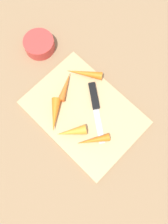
{
  "coord_description": "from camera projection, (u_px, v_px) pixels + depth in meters",
  "views": [
    {
      "loc": [
        0.14,
        -0.14,
        0.71
      ],
      "look_at": [
        0.0,
        0.0,
        0.01
      ],
      "focal_mm": 36.31,
      "sensor_mm": 36.0,
      "label": 1
    }
  ],
  "objects": [
    {
      "name": "carrot_longest",
      "position": [
        84.0,
        73.0,
        0.75
      ],
      "size": [
        0.11,
        0.09,
        0.03
      ],
      "primitive_type": "cone",
      "rotation": [
        0.0,
        1.57,
        3.75
      ],
      "color": "orange",
      "rests_on": "cutting_board"
    },
    {
      "name": "carrot_shortest",
      "position": [
        71.0,
        132.0,
        0.69
      ],
      "size": [
        0.08,
        0.09,
        0.03
      ],
      "primitive_type": "cone",
      "rotation": [
        0.0,
        1.57,
        4.09
      ],
      "color": "orange",
      "rests_on": "cutting_board"
    },
    {
      "name": "small_bowl",
      "position": [
        39.0,
        44.0,
        0.78
      ],
      "size": [
        0.1,
        0.1,
        0.04
      ],
      "primitive_type": "cylinder",
      "color": "red",
      "rests_on": "ground_plane"
    },
    {
      "name": "knife",
      "position": [
        95.0,
        100.0,
        0.73
      ],
      "size": [
        0.17,
        0.13,
        0.01
      ],
      "rotation": [
        0.0,
        0.0,
        5.65
      ],
      "color": "#B7B7BC",
      "rests_on": "cutting_board"
    },
    {
      "name": "ground_plane",
      "position": [
        84.0,
        113.0,
        0.74
      ],
      "size": [
        1.4,
        1.4,
        0.0
      ],
      "primitive_type": "plane",
      "color": "#8C6D4C"
    },
    {
      "name": "carrot_long",
      "position": [
        55.0,
        115.0,
        0.71
      ],
      "size": [
        0.09,
        0.1,
        0.03
      ],
      "primitive_type": "cone",
      "rotation": [
        0.0,
        1.57,
        5.43
      ],
      "color": "orange",
      "rests_on": "cutting_board"
    },
    {
      "name": "cutting_board",
      "position": [
        84.0,
        113.0,
        0.73
      ],
      "size": [
        0.36,
        0.26,
        0.01
      ],
      "primitive_type": "cube",
      "color": "tan",
      "rests_on": "ground_plane"
    },
    {
      "name": "carrot_medium",
      "position": [
        93.0,
        140.0,
        0.69
      ],
      "size": [
        0.08,
        0.1,
        0.02
      ],
      "primitive_type": "cone",
      "rotation": [
        0.0,
        1.57,
        4.12
      ],
      "color": "orange",
      "rests_on": "cutting_board"
    },
    {
      "name": "carrot_short",
      "position": [
        66.0,
        86.0,
        0.74
      ],
      "size": [
        0.07,
        0.1,
        0.02
      ],
      "primitive_type": "cone",
      "rotation": [
        0.0,
        1.57,
        2.08
      ],
      "color": "orange",
      "rests_on": "cutting_board"
    }
  ]
}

